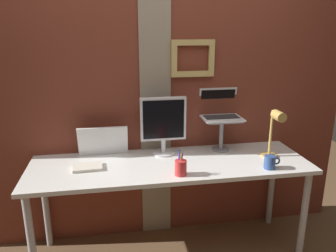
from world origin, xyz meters
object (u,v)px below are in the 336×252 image
pen_cup (181,167)px  coffee_mug (270,162)px  monitor (163,122)px  whiteboard_panel (103,141)px  desk_lamp (275,129)px  laptop (220,109)px

pen_cup → coffee_mug: size_ratio=1.53×
monitor → pen_cup: monitor is taller
whiteboard_panel → desk_lamp: bearing=-12.7°
desk_lamp → laptop: bearing=135.7°
whiteboard_panel → coffee_mug: bearing=-21.1°
monitor → coffee_mug: size_ratio=3.81×
laptop → pen_cup: bearing=-131.2°
coffee_mug → desk_lamp: bearing=58.7°
desk_lamp → monitor: bearing=162.6°
pen_cup → desk_lamp: bearing=12.4°
monitor → desk_lamp: size_ratio=1.18×
whiteboard_panel → monitor: bearing=-4.3°
pen_cup → monitor: bearing=97.3°
desk_lamp → whiteboard_panel: bearing=167.3°
coffee_mug → pen_cup: bearing=180.0°
pen_cup → laptop: bearing=48.8°
laptop → pen_cup: laptop is taller
coffee_mug → monitor: bearing=149.3°
desk_lamp → pen_cup: bearing=-167.6°
desk_lamp → pen_cup: size_ratio=2.11×
monitor → coffee_mug: bearing=-30.7°
laptop → whiteboard_panel: laptop is taller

